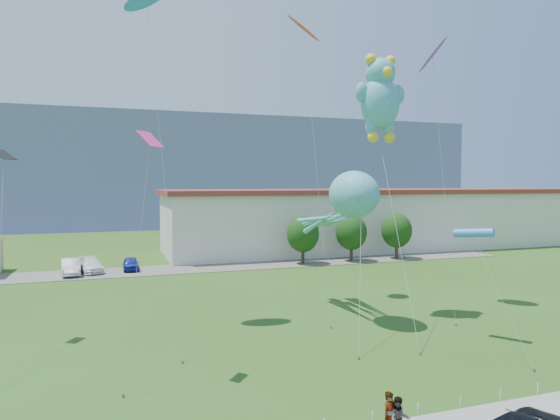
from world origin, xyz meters
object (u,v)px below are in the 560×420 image
object	(u,v)px
warehouse	(383,218)
parked_car_silver	(71,267)
pedestrian_left	(390,417)
octopus_kite	(345,205)
teddy_bear_kite	(380,96)
parked_car_white	(91,265)
pedestrian_right	(399,419)
parked_car_blue	(131,264)

from	to	relation	value
warehouse	parked_car_silver	bearing A→B (deg)	-167.44
pedestrian_left	octopus_kite	size ratio (longest dim) A/B	0.13
parked_car_silver	teddy_bear_kite	bearing A→B (deg)	-52.73
warehouse	parked_car_silver	size ratio (longest dim) A/B	12.90
parked_car_white	teddy_bear_kite	world-z (taller)	teddy_bear_kite
warehouse	pedestrian_left	distance (m)	54.19
pedestrian_left	parked_car_white	size ratio (longest dim) A/B	0.37
pedestrian_right	octopus_kite	world-z (taller)	octopus_kite
parked_car_silver	parked_car_blue	world-z (taller)	parked_car_silver
pedestrian_right	parked_car_silver	size ratio (longest dim) A/B	0.33
warehouse	octopus_kite	world-z (taller)	octopus_kite
octopus_kite	teddy_bear_kite	bearing A→B (deg)	7.59
parked_car_silver	octopus_kite	xyz separation A→B (m)	(18.55, -22.83, 6.79)
pedestrian_left	parked_car_blue	world-z (taller)	pedestrian_left
parked_car_blue	octopus_kite	size ratio (longest dim) A/B	0.30
octopus_kite	teddy_bear_kite	size ratio (longest dim) A/B	0.73
parked_car_silver	warehouse	bearing A→B (deg)	6.35
parked_car_white	parked_car_blue	distance (m)	3.86
warehouse	parked_car_white	distance (m)	39.21
pedestrian_right	parked_car_silver	distance (m)	40.21
warehouse	pedestrian_left	world-z (taller)	warehouse
warehouse	octopus_kite	size ratio (longest dim) A/B	4.70
teddy_bear_kite	parked_car_silver	bearing A→B (deg)	133.47
warehouse	parked_car_blue	world-z (taller)	warehouse
pedestrian_left	parked_car_blue	distance (m)	39.36
teddy_bear_kite	octopus_kite	bearing A→B (deg)	-172.41
warehouse	pedestrian_left	xyz separation A→B (m)	(-27.16, -46.79, -3.15)
pedestrian_left	octopus_kite	xyz separation A→B (m)	(5.63, 15.03, 6.66)
warehouse	parked_car_blue	distance (m)	35.48
parked_car_blue	parked_car_white	bearing A→B (deg)	179.50
parked_car_white	octopus_kite	world-z (taller)	octopus_kite
pedestrian_right	pedestrian_left	bearing A→B (deg)	174.32
pedestrian_left	teddy_bear_kite	bearing A→B (deg)	45.86
octopus_kite	teddy_bear_kite	world-z (taller)	teddy_bear_kite
parked_car_silver	parked_car_white	bearing A→B (deg)	19.12
parked_car_white	teddy_bear_kite	distance (m)	33.53
octopus_kite	teddy_bear_kite	distance (m)	7.82
pedestrian_right	parked_car_white	distance (m)	40.49
pedestrian_right	parked_car_white	bearing A→B (deg)	123.73
warehouse	pedestrian_right	distance (m)	54.16
warehouse	teddy_bear_kite	xyz separation A→B (m)	(-18.78, -31.40, 10.82)
pedestrian_right	warehouse	bearing A→B (deg)	77.64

